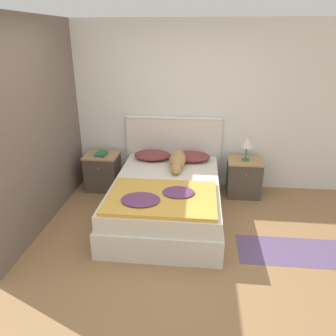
% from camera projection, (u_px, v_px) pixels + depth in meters
% --- Properties ---
extents(ground_plane, '(16.00, 16.00, 0.00)m').
position_uv_depth(ground_plane, '(154.00, 262.00, 3.59)').
color(ground_plane, '#997047').
extents(wall_back, '(9.00, 0.06, 2.55)m').
position_uv_depth(wall_back, '(172.00, 107.00, 5.07)').
color(wall_back, white).
rests_on(wall_back, ground_plane).
extents(wall_side_left, '(0.06, 3.10, 2.55)m').
position_uv_depth(wall_side_left, '(46.00, 122.00, 4.23)').
color(wall_side_left, '#706056').
rests_on(wall_side_left, ground_plane).
extents(bed, '(1.43, 2.08, 0.53)m').
position_uv_depth(bed, '(166.00, 199.00, 4.41)').
color(bed, silver).
rests_on(bed, ground_plane).
extents(headboard, '(1.51, 0.06, 1.15)m').
position_uv_depth(headboard, '(173.00, 150.00, 5.26)').
color(headboard, silver).
rests_on(headboard, ground_plane).
extents(nightstand_left, '(0.52, 0.46, 0.58)m').
position_uv_depth(nightstand_left, '(103.00, 171.00, 5.24)').
color(nightstand_left, '#4C4238').
rests_on(nightstand_left, ground_plane).
extents(nightstand_right, '(0.52, 0.46, 0.58)m').
position_uv_depth(nightstand_right, '(244.00, 177.00, 5.03)').
color(nightstand_right, '#4C4238').
rests_on(nightstand_right, ground_plane).
extents(pillow_left, '(0.57, 0.39, 0.13)m').
position_uv_depth(pillow_left, '(153.00, 155.00, 5.04)').
color(pillow_left, brown).
rests_on(pillow_left, bed).
extents(pillow_right, '(0.57, 0.39, 0.13)m').
position_uv_depth(pillow_right, '(192.00, 157.00, 4.98)').
color(pillow_right, brown).
rests_on(pillow_right, bed).
extents(quilt, '(1.27, 0.94, 0.08)m').
position_uv_depth(quilt, '(161.00, 197.00, 3.81)').
color(quilt, gold).
rests_on(quilt, bed).
extents(dog, '(0.24, 0.75, 0.22)m').
position_uv_depth(dog, '(177.00, 161.00, 4.72)').
color(dog, tan).
rests_on(dog, bed).
extents(book_stack, '(0.17, 0.23, 0.05)m').
position_uv_depth(book_stack, '(101.00, 154.00, 5.10)').
color(book_stack, '#285689').
rests_on(book_stack, nightstand_left).
extents(table_lamp, '(0.18, 0.18, 0.36)m').
position_uv_depth(table_lamp, '(247.00, 143.00, 4.80)').
color(table_lamp, '#336B4C').
rests_on(table_lamp, nightstand_right).
extents(rug, '(1.27, 0.57, 0.00)m').
position_uv_depth(rug, '(293.00, 251.00, 3.77)').
color(rug, '#604C75').
rests_on(rug, ground_plane).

